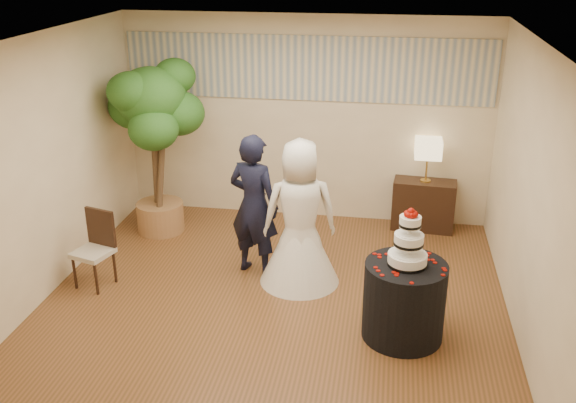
% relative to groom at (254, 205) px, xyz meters
% --- Properties ---
extents(floor, '(5.00, 5.00, 0.00)m').
position_rel_groom_xyz_m(floor, '(0.35, -0.71, -0.85)').
color(floor, brown).
rests_on(floor, ground).
extents(ceiling, '(5.00, 5.00, 0.00)m').
position_rel_groom_xyz_m(ceiling, '(0.35, -0.71, 1.95)').
color(ceiling, white).
rests_on(ceiling, wall_back).
extents(wall_back, '(5.00, 0.06, 2.80)m').
position_rel_groom_xyz_m(wall_back, '(0.35, 1.79, 0.55)').
color(wall_back, beige).
rests_on(wall_back, ground).
extents(wall_front, '(5.00, 0.06, 2.80)m').
position_rel_groom_xyz_m(wall_front, '(0.35, -3.21, 0.55)').
color(wall_front, beige).
rests_on(wall_front, ground).
extents(wall_left, '(0.06, 5.00, 2.80)m').
position_rel_groom_xyz_m(wall_left, '(-2.15, -0.71, 0.55)').
color(wall_left, beige).
rests_on(wall_left, ground).
extents(wall_right, '(0.06, 5.00, 2.80)m').
position_rel_groom_xyz_m(wall_right, '(2.85, -0.71, 0.55)').
color(wall_right, beige).
rests_on(wall_right, ground).
extents(mural_border, '(4.90, 0.02, 0.85)m').
position_rel_groom_xyz_m(mural_border, '(0.35, 1.77, 1.25)').
color(mural_border, '#B1B1A4').
rests_on(mural_border, wall_back).
extents(groom, '(0.71, 0.58, 1.69)m').
position_rel_groom_xyz_m(groom, '(0.00, 0.00, 0.00)').
color(groom, black).
rests_on(groom, floor).
extents(bride, '(1.10, 1.10, 1.70)m').
position_rel_groom_xyz_m(bride, '(0.56, -0.15, 0.00)').
color(bride, white).
rests_on(bride, floor).
extents(cake_table, '(1.04, 1.04, 0.80)m').
position_rel_groom_xyz_m(cake_table, '(1.73, -1.09, -0.45)').
color(cake_table, black).
rests_on(cake_table, floor).
extents(wedding_cake, '(0.38, 0.38, 0.59)m').
position_rel_groom_xyz_m(wedding_cake, '(1.73, -1.09, 0.24)').
color(wedding_cake, white).
rests_on(wedding_cake, cake_table).
extents(console, '(0.85, 0.43, 0.69)m').
position_rel_groom_xyz_m(console, '(2.00, 1.57, -0.50)').
color(console, black).
rests_on(console, floor).
extents(table_lamp, '(0.35, 0.35, 0.58)m').
position_rel_groom_xyz_m(table_lamp, '(2.00, 1.57, 0.13)').
color(table_lamp, beige).
rests_on(table_lamp, console).
extents(ficus_tree, '(1.56, 1.56, 2.34)m').
position_rel_groom_xyz_m(ficus_tree, '(-1.50, 0.92, 0.32)').
color(ficus_tree, '#285A1C').
rests_on(ficus_tree, floor).
extents(side_chair, '(0.51, 0.52, 0.88)m').
position_rel_groom_xyz_m(side_chair, '(-1.73, -0.63, -0.41)').
color(side_chair, black).
rests_on(side_chair, floor).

